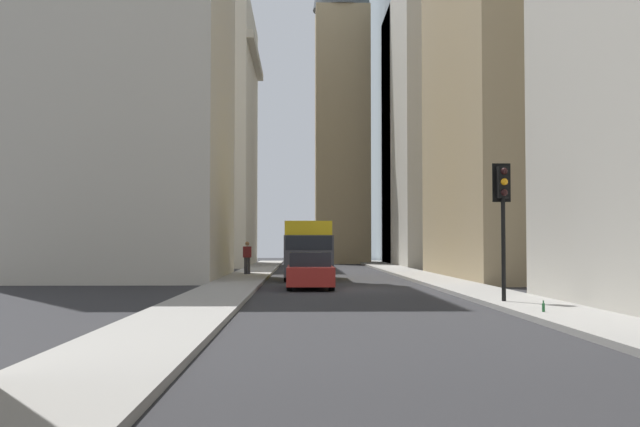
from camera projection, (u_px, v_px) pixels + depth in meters
name	position (u px, v px, depth m)	size (l,w,h in m)	color
ground_plane	(347.00, 289.00, 29.71)	(135.00, 135.00, 0.00)	#262628
sidewalk_right	(229.00, 288.00, 29.60)	(90.00, 2.20, 0.14)	gray
sidewalk_left	(463.00, 287.00, 29.83)	(90.00, 2.20, 0.14)	gray
building_left_midfar	(543.00, 37.00, 39.44)	(15.48, 10.50, 24.53)	#9E8966
building_left_far	(455.00, 131.00, 62.00)	(16.75, 10.00, 21.66)	#B7B2A5
building_right_midfar	(125.00, 19.00, 38.90)	(12.02, 10.50, 26.07)	#B7B2A5
building_right_far	(190.00, 138.00, 61.49)	(14.63, 10.50, 20.31)	beige
church_spire	(342.00, 43.00, 70.29)	(5.29, 5.29, 38.29)	#9E8966
delivery_truck	(308.00, 250.00, 37.83)	(6.46, 2.25, 2.84)	yellow
sedan_red	(310.00, 272.00, 30.16)	(4.30, 1.78, 1.42)	maroon
traffic_light_foreground	(503.00, 199.00, 21.83)	(0.43, 0.52, 3.90)	black
pedestrian	(247.00, 256.00, 41.21)	(0.26, 0.44, 1.73)	#33333D
discarded_bottle	(543.00, 307.00, 18.27)	(0.07, 0.07, 0.27)	#236033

